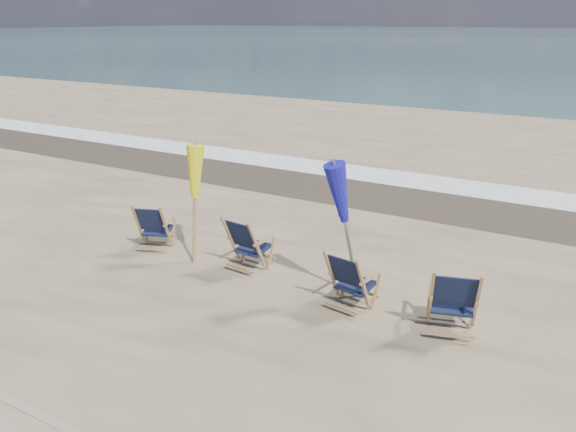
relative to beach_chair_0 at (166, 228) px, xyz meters
The scene contains 8 objects.
surf_foam 6.92m from the beach_chair_0, 71.75° to the left, with size 200.00×1.40×0.01m, color silver.
wet_sand_strip 5.52m from the beach_chair_0, 66.85° to the left, with size 200.00×2.60×0.00m, color #42362A.
beach_chair_0 is the anchor object (origin of this frame).
beach_chair_1 1.88m from the beach_chair_0, ahead, with size 0.61×0.68×0.95m, color black, non-canonical shape.
beach_chair_2 3.84m from the beach_chair_0, ahead, with size 0.58×0.66×0.91m, color black, non-canonical shape.
beach_chair_3 5.27m from the beach_chair_0, ahead, with size 0.63×0.71×0.99m, color black, non-canonical shape.
umbrella_yellow 1.20m from the beach_chair_0, ahead, with size 0.30×0.30×1.94m.
umbrella_blue 3.62m from the beach_chair_0, ahead, with size 0.30×0.30×2.10m.
Camera 1 is at (4.12, -5.07, 3.86)m, focal length 35.00 mm.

